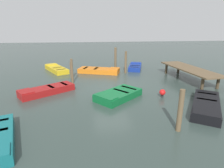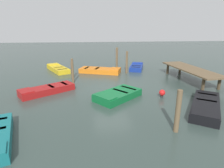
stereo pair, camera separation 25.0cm
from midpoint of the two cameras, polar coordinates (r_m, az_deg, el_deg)
ground_plane at (r=12.42m, az=0.58°, el=-1.54°), size 80.00×80.00×0.00m
dock_segment at (r=15.45m, az=23.38°, el=4.03°), size 5.97×2.32×0.95m
rowboat_black at (r=10.49m, az=27.43°, el=-5.93°), size 3.78×3.10×0.46m
rowboat_orange at (r=16.82m, az=-3.16°, el=4.20°), size 2.47×3.85×0.46m
rowboat_green at (r=10.78m, az=2.40°, el=-3.32°), size 2.91×3.05×0.46m
rowboat_yellow at (r=18.19m, az=-15.92°, el=4.56°), size 3.61×2.61×0.46m
rowboat_blue at (r=18.43m, az=7.93°, el=5.22°), size 2.99×1.93×0.46m
rowboat_red at (r=12.27m, az=-18.79°, el=-1.66°), size 2.75×3.33×0.46m
mooring_piling_mid_left at (r=13.87m, az=-11.51°, el=3.97°), size 0.17×0.17×1.80m
mooring_piling_mid_right at (r=15.30m, az=-11.62°, el=4.21°), size 0.22×0.22×1.29m
mooring_piling_far_right at (r=18.61m, az=1.89°, el=8.02°), size 0.22×0.22×2.05m
mooring_piling_far_left at (r=7.69m, az=20.46°, el=-7.90°), size 0.20×0.20×1.74m
mooring_piling_near_left at (r=16.54m, az=5.00°, el=6.62°), size 0.19×0.19×1.95m
marker_buoy at (r=11.29m, az=15.76°, el=-2.64°), size 0.36×0.36×0.48m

